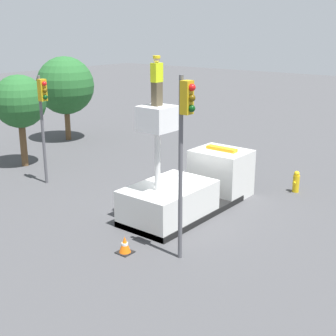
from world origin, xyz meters
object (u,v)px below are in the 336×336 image
worker (157,81)px  tree_right_bg (20,102)px  traffic_cone_rear (125,245)px  bucket_truck (191,188)px  traffic_light_across (43,109)px  traffic_light_pole (184,134)px  tree_left_bg (65,86)px  fire_hydrant (296,182)px

worker → tree_right_bg: (1.68, 10.93, -1.99)m
traffic_cone_rear → tree_right_bg: (4.12, 11.51, 3.23)m
bucket_truck → traffic_light_across: size_ratio=1.27×
traffic_light_pole → traffic_light_across: 10.02m
traffic_light_pole → tree_left_bg: (8.79, 16.33, -0.57)m
tree_left_bg → worker: bearing=-117.5°
bucket_truck → tree_right_bg: size_ratio=1.33×
worker → traffic_cone_rear: worker is taller
worker → traffic_light_pole: size_ratio=0.29×
traffic_light_across → traffic_cone_rear: 9.20m
traffic_light_across → tree_left_bg: 9.36m
traffic_light_pole → bucket_truck: bearing=32.8°
bucket_truck → traffic_cone_rear: bearing=-172.7°
traffic_light_pole → fire_hydrant: (8.47, -0.15, -3.71)m
traffic_cone_rear → traffic_light_pole: bearing=-63.2°
traffic_light_pole → tree_right_bg: traffic_light_pole is taller
fire_hydrant → bucket_truck: bearing=152.3°
fire_hydrant → traffic_light_pole: bearing=179.0°
worker → traffic_light_across: size_ratio=0.34×
traffic_light_across → worker: bearing=-94.3°
traffic_light_pole → traffic_light_across: (2.09, 9.79, -0.52)m
tree_right_bg → traffic_cone_rear: bearing=-109.7°
tree_left_bg → fire_hydrant: bearing=-91.1°
traffic_light_pole → tree_right_bg: size_ratio=1.21×
bucket_truck → tree_left_bg: tree_left_bg is taller
bucket_truck → tree_left_bg: 15.11m
tree_left_bg → tree_right_bg: size_ratio=1.12×
fire_hydrant → tree_right_bg: (-5.25, 13.45, 3.02)m
traffic_light_pole → tree_left_bg: traffic_light_pole is taller
tree_right_bg → traffic_light_pole: bearing=-103.6°
traffic_cone_rear → tree_left_bg: tree_left_bg is taller
traffic_light_pole → traffic_light_across: size_ratio=1.15×
bucket_truck → tree_right_bg: 11.24m
bucket_truck → worker: size_ratio=3.76×
worker → traffic_light_across: 7.66m
traffic_light_across → fire_hydrant: traffic_light_across is taller
worker → tree_left_bg: (7.25, 13.96, -1.88)m
bucket_truck → tree_right_bg: bearing=92.4°
worker → traffic_cone_rear: bearing=-166.5°
traffic_light_pole → worker: bearing=57.1°
traffic_light_pole → tree_left_bg: 18.55m
traffic_light_pole → tree_right_bg: bearing=76.4°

